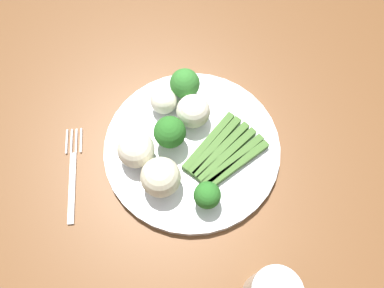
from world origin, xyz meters
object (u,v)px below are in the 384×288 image
at_px(cauliflower_near_fork, 193,111).
at_px(cauliflower_mid, 164,101).
at_px(broccoli_left, 185,84).
at_px(fork, 73,172).
at_px(cauliflower_front, 161,177).
at_px(cauliflower_front_left, 136,150).
at_px(asparagus_bundle, 223,153).
at_px(broccoli_near_center, 207,195).
at_px(broccoli_outer_edge, 170,132).
at_px(plate, 192,147).
at_px(dining_table, 227,188).

bearing_deg(cauliflower_near_fork, cauliflower_mid, 156.21).
xyz_separation_m(broccoli_left, fork, (-0.18, -0.15, -0.05)).
xyz_separation_m(cauliflower_front, cauliflower_front_left, (-0.04, 0.04, -0.00)).
height_order(asparagus_bundle, broccoli_near_center, broccoli_near_center).
relative_size(asparagus_bundle, cauliflower_near_fork, 2.54).
relative_size(broccoli_near_center, cauliflower_near_fork, 0.90).
bearing_deg(fork, broccoli_outer_edge, -79.19).
bearing_deg(fork, cauliflower_mid, -57.94).
bearing_deg(asparagus_bundle, fork, 140.80).
relative_size(plate, fork, 1.75).
height_order(dining_table, cauliflower_mid, cauliflower_mid).
bearing_deg(broccoli_left, asparagus_bundle, -59.25).
bearing_deg(plate, broccoli_outer_edge, 173.15).
distance_m(dining_table, fork, 0.28).
bearing_deg(broccoli_near_center, fork, 168.33).
bearing_deg(asparagus_bundle, cauliflower_mid, 92.73).
distance_m(broccoli_outer_edge, cauliflower_near_fork, 0.06).
bearing_deg(asparagus_bundle, cauliflower_front_left, 136.64).
height_order(broccoli_outer_edge, cauliflower_front_left, broccoli_outer_edge).
relative_size(dining_table, broccoli_near_center, 27.90).
xyz_separation_m(cauliflower_front, cauliflower_near_fork, (0.05, 0.12, -0.00)).
bearing_deg(broccoli_near_center, dining_table, 54.25).
bearing_deg(cauliflower_mid, cauliflower_front_left, -111.03).
xyz_separation_m(plate, cauliflower_front_left, (-0.09, -0.02, 0.04)).
bearing_deg(cauliflower_front, broccoli_outer_edge, 82.34).
bearing_deg(broccoli_outer_edge, broccoli_left, 77.92).
relative_size(dining_table, broccoli_outer_edge, 22.24).
relative_size(asparagus_bundle, fork, 0.86).
relative_size(cauliflower_mid, cauliflower_near_fork, 0.81).
distance_m(asparagus_bundle, cauliflower_near_fork, 0.08).
bearing_deg(broccoli_near_center, plate, 105.06).
distance_m(plate, cauliflower_near_fork, 0.06).
distance_m(cauliflower_front_left, cauliflower_near_fork, 0.11).
xyz_separation_m(asparagus_bundle, broccoli_outer_edge, (-0.09, 0.02, 0.03)).
distance_m(cauliflower_front, cauliflower_mid, 0.14).
height_order(cauliflower_near_fork, fork, cauliflower_near_fork).
bearing_deg(cauliflower_near_fork, fork, -153.39).
bearing_deg(fork, plate, -83.51).
bearing_deg(broccoli_left, plate, -81.11).
xyz_separation_m(asparagus_bundle, broccoli_near_center, (-0.03, -0.08, 0.02)).
relative_size(cauliflower_front_left, cauliflower_mid, 1.30).
bearing_deg(plate, broccoli_near_center, -74.94).
height_order(cauliflower_mid, cauliflower_near_fork, cauliflower_near_fork).
xyz_separation_m(cauliflower_mid, cauliflower_near_fork, (0.05, -0.02, 0.01)).
bearing_deg(cauliflower_near_fork, plate, -90.50).
height_order(dining_table, plate, plate).
xyz_separation_m(broccoli_outer_edge, fork, (-0.16, -0.05, -0.05)).
bearing_deg(fork, dining_table, -94.79).
xyz_separation_m(asparagus_bundle, fork, (-0.24, -0.03, -0.02)).
height_order(asparagus_bundle, fork, asparagus_bundle).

